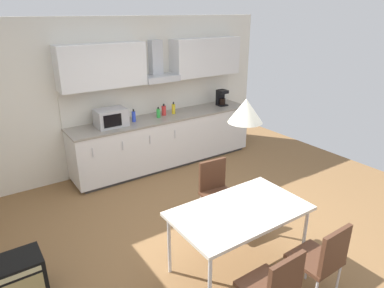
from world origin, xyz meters
TOP-DOWN VIEW (x-y plane):
  - ground_plane at (0.00, 0.00)m, footprint 7.30×7.32m
  - wall_back at (0.00, 2.49)m, footprint 5.84×0.10m
  - kitchen_counter at (0.70, 2.11)m, footprint 3.35×0.68m
  - backsplash_tile at (0.70, 2.43)m, footprint 3.33×0.02m
  - upper_wall_cabinets at (0.70, 2.27)m, footprint 3.33×0.40m
  - microwave at (-0.28, 2.11)m, footprint 0.48×0.35m
  - coffee_maker at (1.98, 2.14)m, footprint 0.18×0.19m
  - bottle_blue at (0.12, 2.12)m, footprint 0.06×0.06m
  - bottle_green at (0.57, 2.10)m, footprint 0.07×0.07m
  - bottle_red at (0.72, 2.17)m, footprint 0.08×0.08m
  - bottle_yellow at (0.91, 2.15)m, footprint 0.06×0.06m
  - dining_table at (-0.05, -0.70)m, footprint 1.40×0.82m
  - chair_near_right at (0.27, -1.49)m, footprint 0.41×0.41m
  - chair_far_right at (0.28, 0.09)m, footprint 0.43×0.43m
  - chair_near_left at (-0.36, -1.49)m, footprint 0.40×0.40m
  - guitar_amp at (-2.08, 0.18)m, footprint 0.52×0.37m
  - pendant_lamp at (-0.05, -0.70)m, footprint 0.32×0.32m

SIDE VIEW (x-z plane):
  - ground_plane at x=0.00m, z-range -0.02..0.00m
  - guitar_amp at x=-2.08m, z-range 0.00..0.44m
  - kitchen_counter at x=0.70m, z-range 0.00..0.90m
  - chair_near_right at x=0.27m, z-range 0.10..0.97m
  - chair_far_right at x=0.28m, z-range 0.10..0.97m
  - chair_near_left at x=-0.36m, z-range 0.10..0.97m
  - dining_table at x=-0.05m, z-range 0.32..1.05m
  - bottle_green at x=0.57m, z-range 0.89..1.07m
  - bottle_red at x=0.72m, z-range 0.88..1.09m
  - bottle_blue at x=0.12m, z-range 0.88..1.10m
  - bottle_yellow at x=0.91m, z-range 0.88..1.10m
  - microwave at x=-0.28m, z-range 0.90..1.18m
  - coffee_maker at x=1.98m, z-range 0.90..1.20m
  - backsplash_tile at x=0.70m, z-range 0.90..1.43m
  - wall_back at x=0.00m, z-range 0.00..2.54m
  - pendant_lamp at x=-0.05m, z-range 1.66..1.88m
  - upper_wall_cabinets at x=0.70m, z-range 1.48..2.15m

